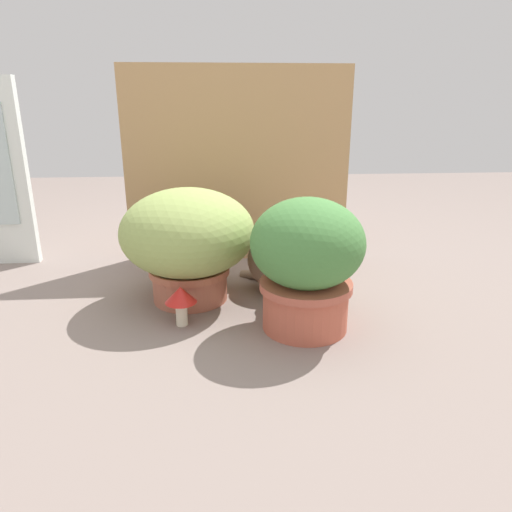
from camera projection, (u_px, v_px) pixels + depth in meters
ground_plane at (236, 307)px, 1.62m from camera, size 6.00×6.00×0.00m
cardboard_backdrop at (238, 167)px, 2.01m from camera, size 0.97×0.03×0.83m
grass_planter at (188, 239)px, 1.62m from camera, size 0.47×0.47×0.40m
leafy_planter at (307, 260)px, 1.41m from camera, size 0.35×0.35×0.42m
cat at (282, 261)px, 1.72m from camera, size 0.31×0.33×0.32m
mushroom_ornament_red at (181, 298)px, 1.47m from camera, size 0.10×0.10×0.13m
mushroom_ornament_pink at (200, 283)px, 1.60m from camera, size 0.09×0.09×0.13m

